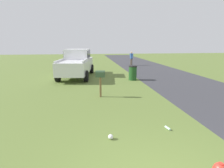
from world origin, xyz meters
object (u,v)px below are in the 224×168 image
at_px(pickup_truck, 77,62).
at_px(trash_bin, 133,73).
at_px(mailbox, 100,76).
at_px(pedestrian, 131,58).

bearing_deg(pickup_truck, trash_bin, -107.81).
bearing_deg(mailbox, pickup_truck, 26.13).
height_order(pickup_truck, trash_bin, pickup_truck).
xyz_separation_m(mailbox, trash_bin, (3.70, -2.55, -0.51)).
xyz_separation_m(mailbox, pickup_truck, (5.60, 1.40, 0.08)).
height_order(trash_bin, pedestrian, pedestrian).
height_order(mailbox, trash_bin, mailbox).
distance_m(mailbox, pickup_truck, 5.77).
bearing_deg(trash_bin, mailbox, 145.50).
bearing_deg(mailbox, trash_bin, -22.39).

